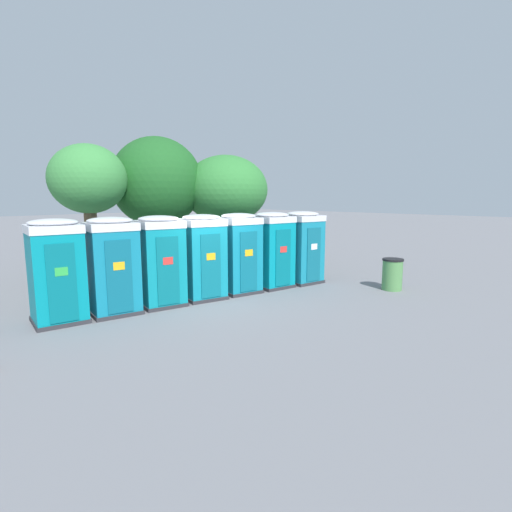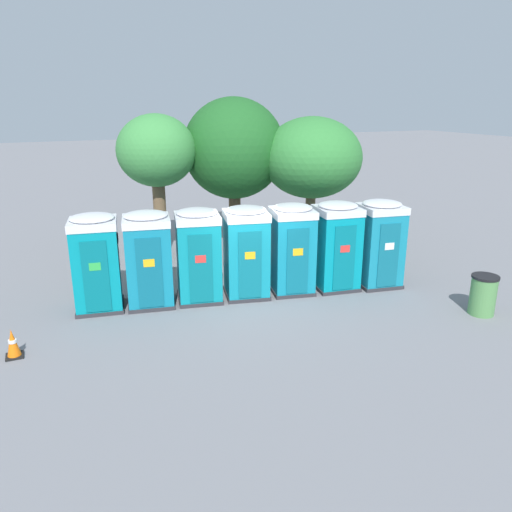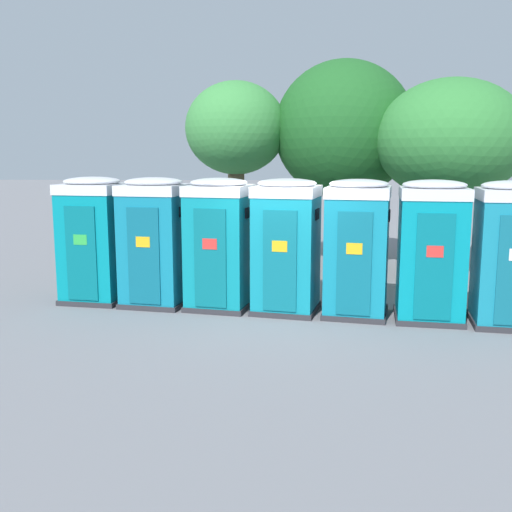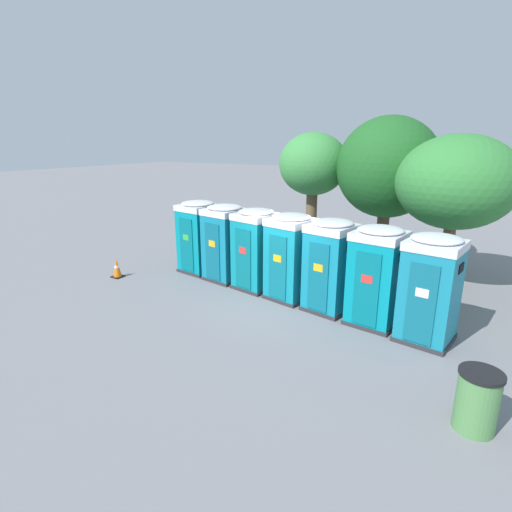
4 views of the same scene
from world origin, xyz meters
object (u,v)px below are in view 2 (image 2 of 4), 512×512
object	(u,v)px
portapotty_4	(292,248)
trash_can	(483,295)
portapotty_1	(149,259)
street_tree_1	(312,158)
portapotty_5	(336,245)
portapotty_6	(379,243)
street_tree_2	(156,153)
traffic_cone	(13,344)
portapotty_0	(96,262)
street_tree_0	(234,149)
portapotty_3	(246,252)
portapotty_2	(198,255)

from	to	relation	value
portapotty_4	trash_can	world-z (taller)	portapotty_4
portapotty_1	street_tree_1	bearing A→B (deg)	23.61
portapotty_5	portapotty_6	world-z (taller)	same
portapotty_5	portapotty_6	size ratio (longest dim) A/B	1.00
portapotty_5	street_tree_2	world-z (taller)	street_tree_2
portapotty_1	traffic_cone	bearing A→B (deg)	-152.63
portapotty_1	traffic_cone	xyz separation A→B (m)	(-3.33, -1.72, -0.97)
street_tree_2	traffic_cone	xyz separation A→B (m)	(-4.63, -5.92, -3.28)
portapotty_1	portapotty_6	xyz separation A→B (m)	(6.49, -1.21, 0.00)
portapotty_1	street_tree_1	size ratio (longest dim) A/B	0.54
portapotty_0	trash_can	distance (m)	9.95
street_tree_0	street_tree_2	size ratio (longest dim) A/B	1.11
portapotty_1	portapotty_3	xyz separation A→B (m)	(2.60, -0.44, 0.00)
portapotty_1	street_tree_1	xyz separation A→B (m)	(6.46, 2.82, 2.03)
portapotty_1	portapotty_3	size ratio (longest dim) A/B	1.00
portapotty_5	street_tree_1	world-z (taller)	street_tree_1
trash_can	portapotty_5	bearing A→B (deg)	127.85
trash_can	portapotty_1	bearing A→B (deg)	152.04
portapotty_3	street_tree_1	bearing A→B (deg)	40.24
portapotty_1	portapotty_5	size ratio (longest dim) A/B	1.00
street_tree_1	street_tree_2	bearing A→B (deg)	165.04
portapotty_2	portapotty_5	world-z (taller)	same
portapotty_6	traffic_cone	distance (m)	9.87
portapotty_5	street_tree_0	distance (m)	5.81
portapotty_6	street_tree_0	world-z (taller)	street_tree_0
street_tree_2	portapotty_4	bearing A→B (deg)	-61.92
portapotty_3	street_tree_1	size ratio (longest dim) A/B	0.54
traffic_cone	street_tree_1	bearing A→B (deg)	24.91
street_tree_1	traffic_cone	bearing A→B (deg)	-155.09
street_tree_1	traffic_cone	world-z (taller)	street_tree_1
portapotty_2	traffic_cone	size ratio (longest dim) A/B	3.97
portapotty_5	portapotty_6	xyz separation A→B (m)	(1.29, -0.29, 0.00)
portapotty_4	traffic_cone	bearing A→B (deg)	-171.68
portapotty_3	street_tree_0	bearing A→B (deg)	72.35
portapotty_0	traffic_cone	bearing A→B (deg)	-135.85
portapotty_3	street_tree_2	world-z (taller)	street_tree_2
street_tree_1	trash_can	xyz separation A→B (m)	(1.18, -6.88, -2.79)
traffic_cone	portapotty_6	bearing A→B (deg)	3.01
portapotty_1	portapotty_4	size ratio (longest dim) A/B	1.00
portapotty_5	trash_can	bearing A→B (deg)	-52.15
portapotty_2	street_tree_0	xyz separation A→B (m)	(2.81, 4.51, 2.30)
trash_can	street_tree_0	bearing A→B (deg)	112.88
portapotty_3	street_tree_1	xyz separation A→B (m)	(3.86, 3.26, 2.03)
portapotty_0	trash_can	xyz separation A→B (m)	(8.93, -4.31, -0.76)
portapotty_0	portapotty_3	bearing A→B (deg)	-10.06
portapotty_2	portapotty_5	bearing A→B (deg)	-10.28
traffic_cone	portapotty_5	bearing A→B (deg)	5.42
portapotty_4	trash_can	xyz separation A→B (m)	(3.74, -3.39, -0.76)
portapotty_4	street_tree_0	xyz separation A→B (m)	(0.21, 4.97, 2.30)
portapotty_6	street_tree_1	world-z (taller)	street_tree_1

